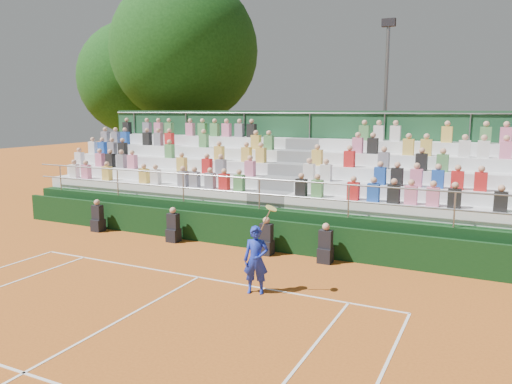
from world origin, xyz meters
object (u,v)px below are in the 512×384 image
at_px(tree_west, 135,79).
at_px(floodlight_mast, 386,99).
at_px(tennis_player, 256,260).
at_px(tree_east, 184,51).

bearing_deg(tree_west, floodlight_mast, -2.08).
distance_m(tennis_player, tree_west, 20.69).
xyz_separation_m(tree_west, floodlight_mast, (14.91, -0.54, -1.35)).
distance_m(tennis_player, floodlight_mast, 13.63).
bearing_deg(tree_east, floodlight_mast, 1.37).
xyz_separation_m(tree_east, floodlight_mast, (10.79, 0.26, -2.65)).
bearing_deg(tree_west, tree_east, -10.99).
height_order(tree_west, floodlight_mast, tree_west).
relative_size(tree_east, floodlight_mast, 1.36).
bearing_deg(floodlight_mast, tree_west, 177.92).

